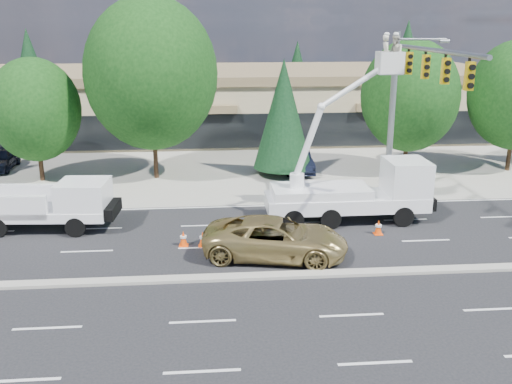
{
  "coord_description": "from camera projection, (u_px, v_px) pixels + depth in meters",
  "views": [
    {
      "loc": [
        0.36,
        -20.03,
        9.53
      ],
      "look_at": [
        2.33,
        3.49,
        2.4
      ],
      "focal_mm": 40.0,
      "sensor_mm": 36.0,
      "label": 1
    }
  ],
  "objects": [
    {
      "name": "minivan",
      "position": [
        276.0,
        238.0,
        23.69
      ],
      "size": [
        6.42,
        3.91,
        1.66
      ],
      "primitive_type": "imported",
      "rotation": [
        0.0,
        0.0,
        1.37
      ],
      "color": "#9E874C",
      "rests_on": "ground"
    },
    {
      "name": "traffic_cone_d",
      "position": [
        378.0,
        227.0,
        26.36
      ],
      "size": [
        0.4,
        0.4,
        0.7
      ],
      "color": "#FD4808",
      "rests_on": "ground"
    },
    {
      "name": "traffic_cone_c",
      "position": [
        203.0,
        239.0,
        24.96
      ],
      "size": [
        0.4,
        0.4,
        0.7
      ],
      "color": "#FD4808",
      "rests_on": "ground"
    },
    {
      "name": "bucket_truck",
      "position": [
        360.0,
        183.0,
        27.82
      ],
      "size": [
        7.9,
        2.6,
        9.01
      ],
      "rotation": [
        0.0,
        0.0,
        0.01
      ],
      "color": "white",
      "rests_on": "ground"
    },
    {
      "name": "tree_back_c",
      "position": [
        297.0,
        74.0,
        61.54
      ],
      "size": [
        3.77,
        3.77,
        7.43
      ],
      "color": "#332114",
      "rests_on": "ground"
    },
    {
      "name": "tree_front_d",
      "position": [
        151.0,
        74.0,
        34.04
      ],
      "size": [
        7.94,
        7.94,
        11.02
      ],
      "color": "#332114",
      "rests_on": "ground"
    },
    {
      "name": "tree_back_b",
      "position": [
        166.0,
        61.0,
        60.01
      ],
      "size": [
        5.13,
        5.13,
        10.11
      ],
      "color": "#332114",
      "rests_on": "ground"
    },
    {
      "name": "strip_mall",
      "position": [
        204.0,
        100.0,
        49.61
      ],
      "size": [
        50.4,
        15.4,
        5.5
      ],
      "color": "tan",
      "rests_on": "ground"
    },
    {
      "name": "traffic_cone_b",
      "position": [
        183.0,
        239.0,
        25.01
      ],
      "size": [
        0.4,
        0.4,
        0.7
      ],
      "color": "#FD4808",
      "rests_on": "ground"
    },
    {
      "name": "parked_car_east",
      "position": [
        296.0,
        159.0,
        37.35
      ],
      "size": [
        1.86,
        4.82,
        1.57
      ],
      "primitive_type": "imported",
      "rotation": [
        0.0,
        0.0,
        0.04
      ],
      "color": "black",
      "rests_on": "ground"
    },
    {
      "name": "tree_back_d",
      "position": [
        406.0,
        62.0,
        62.17
      ],
      "size": [
        4.87,
        4.87,
        9.6
      ],
      "color": "#332114",
      "rests_on": "ground"
    },
    {
      "name": "tree_front_f",
      "position": [
        410.0,
        96.0,
        35.74
      ],
      "size": [
        6.14,
        6.14,
        8.51
      ],
      "color": "#332114",
      "rests_on": "ground"
    },
    {
      "name": "parked_car_west",
      "position": [
        1.0,
        158.0,
        37.79
      ],
      "size": [
        1.87,
        4.36,
        1.47
      ],
      "primitive_type": "imported",
      "rotation": [
        0.0,
        0.0,
        0.03
      ],
      "color": "black",
      "rests_on": "ground"
    },
    {
      "name": "tree_front_c",
      "position": [
        35.0,
        110.0,
        34.07
      ],
      "size": [
        5.4,
        5.4,
        7.5
      ],
      "color": "#332114",
      "rests_on": "ground"
    },
    {
      "name": "signal_mast",
      "position": [
        408.0,
        95.0,
        27.6
      ],
      "size": [
        2.76,
        10.16,
        9.0
      ],
      "color": "gray",
      "rests_on": "ground"
    },
    {
      "name": "tree_front_e",
      "position": [
        283.0,
        114.0,
        35.4
      ],
      "size": [
        3.72,
        3.72,
        7.34
      ],
      "color": "#332114",
      "rests_on": "ground"
    },
    {
      "name": "tree_back_a",
      "position": [
        30.0,
        69.0,
        59.09
      ],
      "size": [
        4.46,
        4.46,
        8.79
      ],
      "color": "#332114",
      "rests_on": "ground"
    },
    {
      "name": "road_median",
      "position": [
        203.0,
        278.0,
        21.82
      ],
      "size": [
        120.0,
        0.55,
        0.12
      ],
      "primitive_type": "cube",
      "color": "gray",
      "rests_on": "ground"
    },
    {
      "name": "concrete_apron",
      "position": [
        205.0,
        158.0,
        40.91
      ],
      "size": [
        140.0,
        22.0,
        0.01
      ],
      "primitive_type": "cube",
      "color": "gray",
      "rests_on": "ground"
    },
    {
      "name": "utility_pickup",
      "position": [
        54.0,
        210.0,
        26.87
      ],
      "size": [
        6.25,
        2.75,
        2.34
      ],
      "rotation": [
        0.0,
        0.0,
        -0.07
      ],
      "color": "white",
      "rests_on": "ground"
    },
    {
      "name": "ground",
      "position": [
        203.0,
        280.0,
        21.83
      ],
      "size": [
        140.0,
        140.0,
        0.0
      ],
      "primitive_type": "plane",
      "color": "black",
      "rests_on": "ground"
    }
  ]
}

